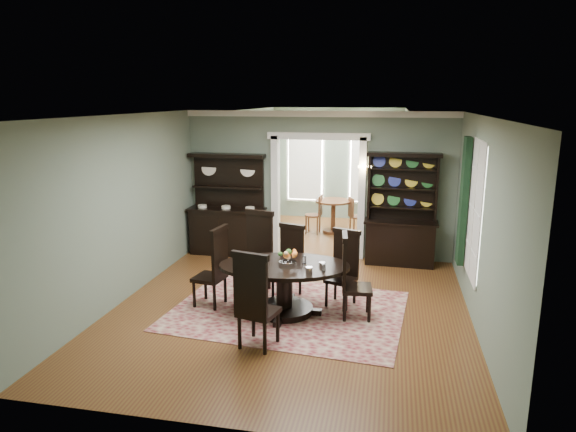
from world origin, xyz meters
name	(u,v)px	position (x,y,z in m)	size (l,w,h in m)	color
room	(290,212)	(0.00, 0.04, 1.58)	(5.51, 6.01, 3.01)	brown
parlor	(332,168)	(0.00, 5.53, 1.52)	(3.51, 3.50, 3.01)	brown
doorway_trim	(318,179)	(0.00, 3.00, 1.62)	(2.08, 0.25, 2.57)	silver
right_window	(469,206)	(2.69, 0.93, 1.60)	(0.15, 1.47, 2.12)	white
wall_sconce	(365,168)	(0.95, 2.85, 1.89)	(0.27, 0.21, 0.21)	#AD7D2E
rug	(288,310)	(-0.02, -0.01, 0.01)	(3.51, 2.62, 0.01)	maroon
dining_table	(284,279)	(-0.06, -0.09, 0.55)	(2.15, 2.09, 0.78)	black
centerpiece	(288,260)	(-0.01, -0.08, 0.85)	(1.35, 0.87, 0.22)	white
chair_far_left	(257,249)	(-0.73, 0.81, 0.73)	(0.61, 0.59, 1.39)	black
chair_far_mid	(290,258)	(-0.13, 0.67, 0.64)	(0.55, 0.54, 1.21)	black
chair_far_right	(344,265)	(0.79, 0.47, 0.64)	(0.56, 0.55, 1.22)	black
chair_end_left	(215,265)	(-1.18, -0.05, 0.69)	(0.53, 0.55, 1.31)	black
chair_end_right	(350,274)	(0.93, -0.06, 0.68)	(0.51, 0.53, 1.30)	black
chair_near	(254,298)	(-0.20, -1.32, 0.71)	(0.60, 0.58, 1.36)	black
sideboard	(227,219)	(-1.89, 2.75, 0.74)	(1.62, 0.58, 2.12)	black
welsh_dresser	(401,224)	(1.70, 2.76, 0.80)	(1.44, 0.57, 2.22)	black
parlor_table	(333,212)	(0.11, 4.90, 0.53)	(0.88, 0.88, 0.81)	#522E17
parlor_chair_left	(316,213)	(-0.29, 4.73, 0.51)	(0.41, 0.40, 0.95)	#522E17
parlor_chair_right	(355,215)	(0.65, 4.83, 0.49)	(0.44, 0.43, 0.91)	#522E17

